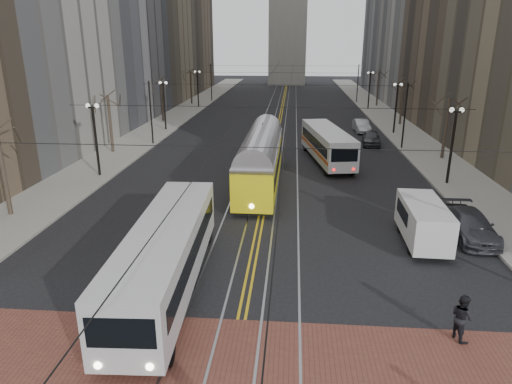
% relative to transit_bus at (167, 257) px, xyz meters
% --- Properties ---
extents(ground, '(260.00, 260.00, 0.00)m').
position_rel_transit_bus_xyz_m(ground, '(3.50, -1.14, -1.54)').
color(ground, black).
rests_on(ground, ground).
extents(sidewalk_left, '(5.00, 140.00, 0.15)m').
position_rel_transit_bus_xyz_m(sidewalk_left, '(-11.50, 43.86, -1.46)').
color(sidewalk_left, gray).
rests_on(sidewalk_left, ground).
extents(sidewalk_right, '(5.00, 140.00, 0.15)m').
position_rel_transit_bus_xyz_m(sidewalk_right, '(18.50, 43.86, -1.46)').
color(sidewalk_right, gray).
rests_on(sidewalk_right, ground).
extents(crosswalk_band, '(25.00, 6.00, 0.01)m').
position_rel_transit_bus_xyz_m(crosswalk_band, '(3.50, -5.14, -1.53)').
color(crosswalk_band, brown).
rests_on(crosswalk_band, ground).
extents(streetcar_rails, '(4.80, 130.00, 0.02)m').
position_rel_transit_bus_xyz_m(streetcar_rails, '(3.50, 43.86, -1.53)').
color(streetcar_rails, gray).
rests_on(streetcar_rails, ground).
extents(centre_lines, '(0.42, 130.00, 0.01)m').
position_rel_transit_bus_xyz_m(centre_lines, '(3.50, 43.86, -1.53)').
color(centre_lines, gold).
rests_on(centre_lines, ground).
extents(lamp_posts, '(27.60, 57.20, 5.60)m').
position_rel_transit_bus_xyz_m(lamp_posts, '(3.50, 27.61, 1.26)').
color(lamp_posts, black).
rests_on(lamp_posts, ground).
extents(street_trees, '(31.68, 53.28, 5.60)m').
position_rel_transit_bus_xyz_m(street_trees, '(3.50, 34.11, 1.26)').
color(street_trees, '#382D23').
rests_on(street_trees, ground).
extents(trolley_wires, '(25.96, 120.00, 6.60)m').
position_rel_transit_bus_xyz_m(trolley_wires, '(3.50, 33.70, 2.24)').
color(trolley_wires, black).
rests_on(trolley_wires, ground).
extents(transit_bus, '(3.09, 12.39, 3.07)m').
position_rel_transit_bus_xyz_m(transit_bus, '(0.00, 0.00, 0.00)').
color(transit_bus, silver).
rests_on(transit_bus, ground).
extents(streetcar, '(2.76, 14.27, 3.36)m').
position_rel_transit_bus_xyz_m(streetcar, '(3.00, 15.58, 0.14)').
color(streetcar, yellow).
rests_on(streetcar, ground).
extents(rear_bus, '(4.38, 11.65, 2.97)m').
position_rel_transit_bus_xyz_m(rear_bus, '(8.44, 23.16, -0.05)').
color(rear_bus, silver).
rests_on(rear_bus, ground).
extents(cargo_van, '(2.14, 5.24, 2.29)m').
position_rel_transit_bus_xyz_m(cargo_van, '(12.44, 5.79, -0.39)').
color(cargo_van, silver).
rests_on(cargo_van, ground).
extents(sedan_grey, '(2.26, 4.59, 1.50)m').
position_rel_transit_bus_xyz_m(sedan_grey, '(13.59, 30.53, -0.78)').
color(sedan_grey, '#3A3D42').
rests_on(sedan_grey, ground).
extents(sedan_silver, '(1.80, 4.56, 1.48)m').
position_rel_transit_bus_xyz_m(sedan_silver, '(13.55, 37.80, -0.80)').
color(sedan_silver, '#B2B5BB').
rests_on(sedan_silver, ground).
extents(sedan_parked, '(2.14, 5.17, 1.50)m').
position_rel_transit_bus_xyz_m(sedan_parked, '(15.30, 6.82, -0.79)').
color(sedan_parked, '#414248').
rests_on(sedan_parked, ground).
extents(pedestrian_c, '(0.94, 1.05, 1.80)m').
position_rel_transit_bus_xyz_m(pedestrian_c, '(11.67, -2.64, -0.63)').
color(pedestrian_c, black).
rests_on(pedestrian_c, crosswalk_band).
extents(pedestrian_d, '(1.07, 1.29, 1.73)m').
position_rel_transit_bus_xyz_m(pedestrian_d, '(-1.21, -2.64, -0.66)').
color(pedestrian_d, black).
rests_on(pedestrian_d, crosswalk_band).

